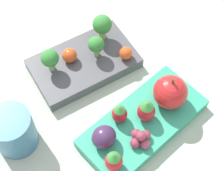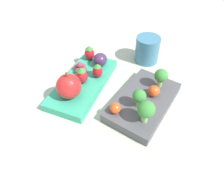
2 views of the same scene
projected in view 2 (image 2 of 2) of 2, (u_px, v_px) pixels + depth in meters
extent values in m
plane|color=#ADB7A3|center=(109.00, 97.00, 0.49)|extent=(4.00, 4.00, 0.00)
cube|color=#4C4C51|center=(144.00, 102.00, 0.46)|extent=(0.20, 0.14, 0.02)
cube|color=#33A87F|center=(83.00, 83.00, 0.51)|extent=(0.23, 0.12, 0.02)
cylinder|color=#93B770|center=(160.00, 83.00, 0.48)|extent=(0.01, 0.01, 0.02)
sphere|color=#388438|center=(161.00, 76.00, 0.46)|extent=(0.03, 0.03, 0.03)
cylinder|color=#93B770|center=(145.00, 117.00, 0.40)|extent=(0.01, 0.01, 0.02)
sphere|color=#388438|center=(146.00, 109.00, 0.39)|extent=(0.04, 0.04, 0.04)
cylinder|color=#93B770|center=(138.00, 103.00, 0.43)|extent=(0.01, 0.01, 0.02)
sphere|color=#388438|center=(139.00, 96.00, 0.42)|extent=(0.03, 0.03, 0.03)
sphere|color=#DB4C1E|center=(154.00, 91.00, 0.45)|extent=(0.03, 0.03, 0.03)
sphere|color=#DB4C1E|center=(115.00, 108.00, 0.42)|extent=(0.02, 0.02, 0.02)
sphere|color=red|center=(69.00, 86.00, 0.45)|extent=(0.06, 0.06, 0.06)
cylinder|color=brown|center=(67.00, 75.00, 0.42)|extent=(0.00, 0.00, 0.01)
ellipsoid|color=red|center=(82.00, 76.00, 0.49)|extent=(0.03, 0.03, 0.04)
cone|color=#388438|center=(81.00, 69.00, 0.47)|extent=(0.02, 0.02, 0.01)
ellipsoid|color=red|center=(98.00, 71.00, 0.50)|extent=(0.03, 0.03, 0.03)
cone|color=#388438|center=(97.00, 65.00, 0.49)|extent=(0.02, 0.02, 0.01)
ellipsoid|color=red|center=(90.00, 54.00, 0.56)|extent=(0.03, 0.03, 0.04)
cone|color=#388438|center=(89.00, 48.00, 0.54)|extent=(0.02, 0.02, 0.01)
ellipsoid|color=#42284C|center=(100.00, 60.00, 0.54)|extent=(0.04, 0.04, 0.04)
sphere|color=#93384C|center=(78.00, 71.00, 0.52)|extent=(0.02, 0.02, 0.02)
sphere|color=#93384C|center=(84.00, 70.00, 0.52)|extent=(0.02, 0.02, 0.02)
sphere|color=#93384C|center=(83.00, 66.00, 0.53)|extent=(0.02, 0.02, 0.02)
sphere|color=#93384C|center=(77.00, 67.00, 0.53)|extent=(0.02, 0.02, 0.02)
sphere|color=#93384C|center=(80.00, 65.00, 0.52)|extent=(0.02, 0.02, 0.02)
cylinder|color=teal|center=(147.00, 49.00, 0.58)|extent=(0.07, 0.07, 0.08)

